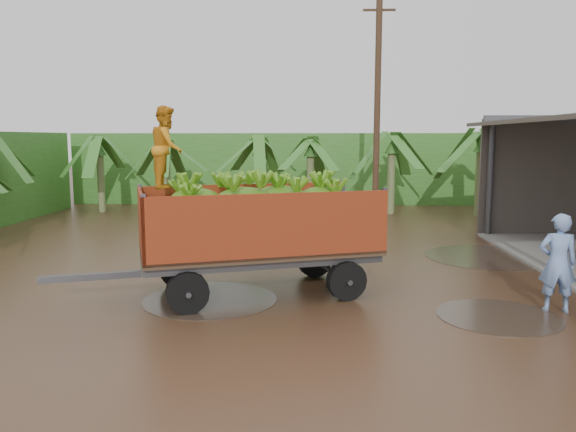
# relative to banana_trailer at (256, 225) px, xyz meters

# --- Properties ---
(ground) EXTENTS (100.00, 100.00, 0.00)m
(ground) POSITION_rel_banana_trailer_xyz_m (1.97, 1.79, -1.51)
(ground) COLOR black
(ground) RESTS_ON ground
(hedge_north) EXTENTS (22.00, 3.00, 3.60)m
(hedge_north) POSITION_rel_banana_trailer_xyz_m (-0.03, 17.79, 0.29)
(hedge_north) COLOR #2D661E
(hedge_north) RESTS_ON ground
(banana_trailer) EXTENTS (6.92, 3.85, 4.03)m
(banana_trailer) POSITION_rel_banana_trailer_xyz_m (0.00, 0.00, 0.00)
(banana_trailer) COLOR #C03B1B
(banana_trailer) RESTS_ON ground
(man_blue) EXTENTS (0.76, 0.56, 1.93)m
(man_blue) POSITION_rel_banana_trailer_xyz_m (5.96, -1.05, -0.54)
(man_blue) COLOR #6B8BC4
(man_blue) RESTS_ON ground
(utility_pole) EXTENTS (1.20, 0.24, 8.70)m
(utility_pole) POSITION_rel_banana_trailer_xyz_m (3.66, 9.82, 2.90)
(utility_pole) COLOR #47301E
(utility_pole) RESTS_ON ground
(banana_plants) EXTENTS (24.95, 21.34, 4.04)m
(banana_plants) POSITION_rel_banana_trailer_xyz_m (-2.29, 8.63, 0.31)
(banana_plants) COLOR #2D661E
(banana_plants) RESTS_ON ground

